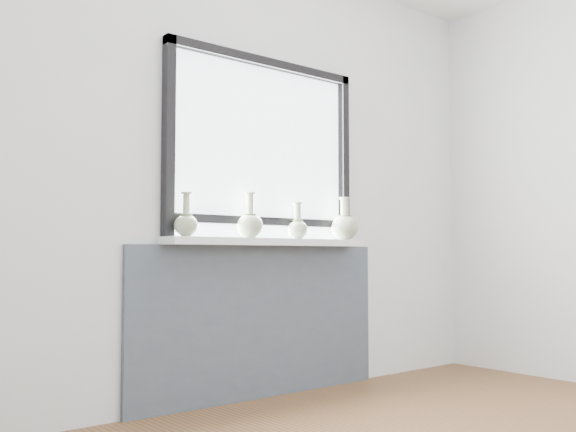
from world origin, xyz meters
TOP-DOWN VIEW (x-y plane):
  - back_wall at (0.00, 1.81)m, footprint 3.60×0.02m
  - apron_panel at (0.00, 1.78)m, footprint 1.70×0.03m
  - windowsill at (0.00, 1.71)m, footprint 1.32×0.18m
  - window at (0.00, 1.77)m, footprint 1.30×0.06m
  - vase_a at (-0.56, 1.68)m, footprint 0.12×0.12m
  - vase_b at (-0.15, 1.70)m, footprint 0.15×0.15m
  - vase_c at (0.19, 1.70)m, footprint 0.12×0.12m
  - vase_d at (0.56, 1.68)m, footprint 0.17×0.17m

SIDE VIEW (x-z plane):
  - apron_panel at x=0.00m, z-range 0.00..0.86m
  - windowsill at x=0.00m, z-range 0.86..0.90m
  - vase_c at x=0.19m, z-range 0.86..1.08m
  - vase_a at x=-0.56m, z-range 0.86..1.08m
  - vase_b at x=-0.15m, z-range 0.85..1.10m
  - vase_d at x=0.56m, z-range 0.86..1.12m
  - back_wall at x=0.00m, z-range 0.00..2.60m
  - window at x=0.00m, z-range 0.92..1.97m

